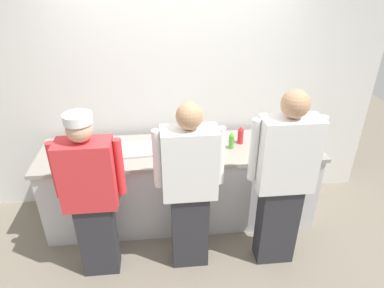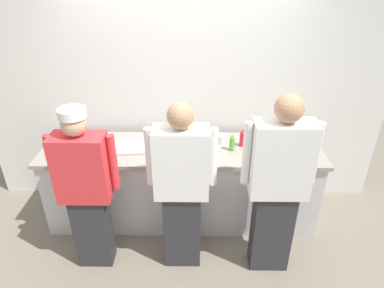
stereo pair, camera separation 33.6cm
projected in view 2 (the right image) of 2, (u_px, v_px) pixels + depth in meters
name	position (u px, v px, depth m)	size (l,w,h in m)	color
ground_plane	(181.00, 239.00, 3.53)	(9.00, 9.00, 0.00)	slate
wall_back	(183.00, 91.00, 3.67)	(4.50, 0.10, 2.65)	silver
prep_counter	(182.00, 183.00, 3.65)	(2.87, 0.73, 0.89)	silver
chef_near_left	(86.00, 188.00, 2.89)	(0.58, 0.24, 1.59)	#2D2D33
chef_center	(182.00, 186.00, 2.89)	(0.60, 0.24, 1.64)	#2D2D33
chef_far_right	(278.00, 185.00, 2.82)	(0.63, 0.24, 1.73)	#2D2D33
plate_stack_front	(100.00, 140.00, 3.51)	(0.22, 0.22, 0.08)	white
plate_stack_rear	(293.00, 140.00, 3.48)	(0.22, 0.22, 0.10)	white
mixing_bowl_steel	(181.00, 144.00, 3.38)	(0.37, 0.37, 0.12)	#B7BABF
sheet_tray	(135.00, 147.00, 3.44)	(0.50, 0.32, 0.02)	#B7BABF
squeeze_bottle_primary	(243.00, 138.00, 3.44)	(0.06, 0.06, 0.19)	red
squeeze_bottle_secondary	(232.00, 143.00, 3.36)	(0.05, 0.05, 0.18)	#56A333
ramekin_red_sauce	(266.00, 152.00, 3.31)	(0.10, 0.10, 0.05)	white
ramekin_yellow_sauce	(77.00, 153.00, 3.31)	(0.08, 0.08, 0.04)	white
ramekin_green_sauce	(94.00, 156.00, 3.26)	(0.09, 0.09, 0.04)	white
deli_cup	(221.00, 139.00, 3.51)	(0.09, 0.09, 0.09)	white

